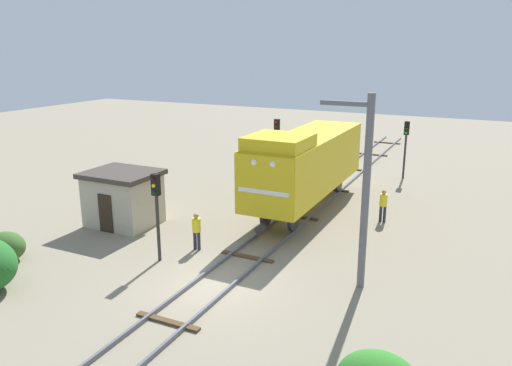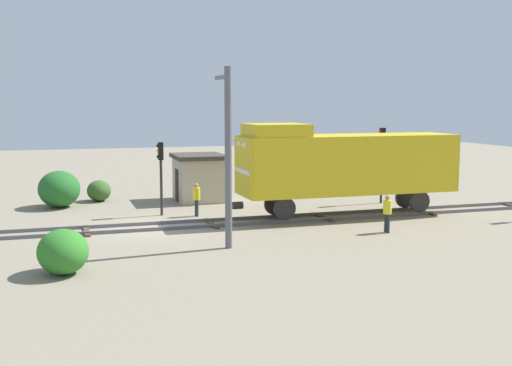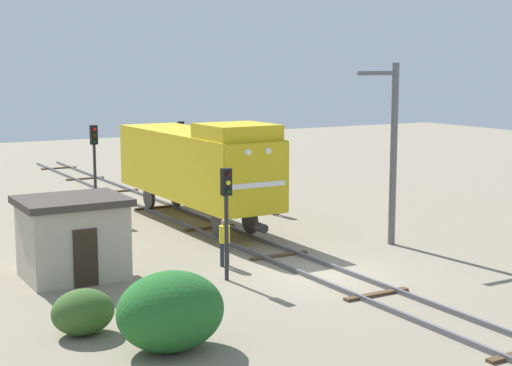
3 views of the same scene
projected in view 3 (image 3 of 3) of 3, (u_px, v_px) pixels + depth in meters
ground_plane at (323, 274)px, 26.85m from camera, size 103.75×103.75×0.00m
railway_track at (323, 272)px, 26.83m from camera, size 2.40×69.17×0.16m
locomotive at (197, 163)px, 34.82m from camera, size 2.90×11.60×4.60m
traffic_signal_near at (226, 202)px, 25.74m from camera, size 0.32×0.34×3.77m
traffic_signal_mid at (94, 154)px, 36.46m from camera, size 0.32×0.34×4.34m
traffic_signal_far at (181, 142)px, 44.74m from camera, size 0.32×0.34×3.90m
worker_near_track at (225, 239)px, 27.81m from camera, size 0.38×0.38×1.70m
worker_by_signal at (276, 194)px, 37.29m from camera, size 0.38×0.38×1.70m
catenary_mast at (392, 149)px, 30.78m from camera, size 1.94×0.28×7.19m
relay_hut at (73, 237)px, 26.28m from camera, size 3.50×2.90×2.74m
bush_near at (83, 312)px, 20.81m from camera, size 1.70×1.39×1.23m
bush_mid at (171, 311)px, 19.60m from camera, size 2.79×2.28×2.03m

